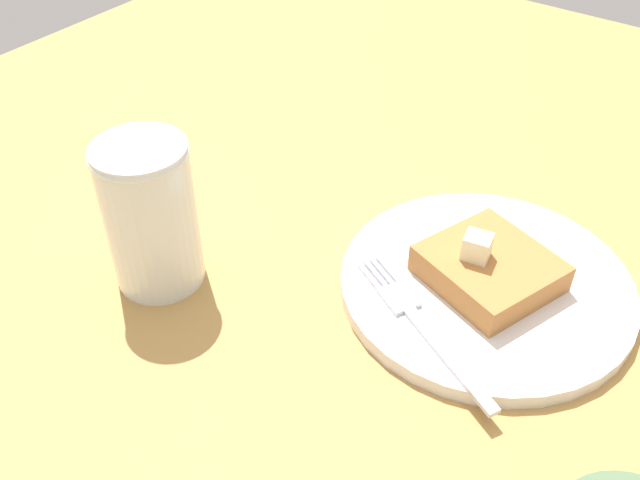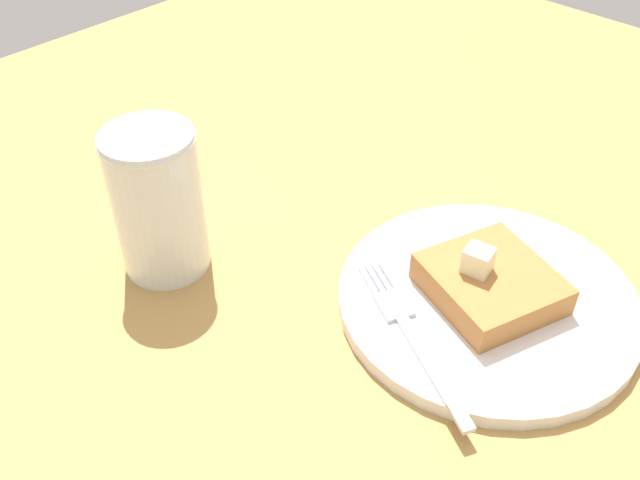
# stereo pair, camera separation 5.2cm
# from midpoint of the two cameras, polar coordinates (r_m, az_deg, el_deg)

# --- Properties ---
(table_surface) EXTENTS (1.12, 1.12, 0.03)m
(table_surface) POSITION_cam_midpoint_polar(r_m,az_deg,el_deg) (0.60, 8.16, -2.08)
(table_surface) COLOR #B08546
(table_surface) RESTS_ON ground
(plate) EXTENTS (0.22, 0.22, 0.01)m
(plate) POSITION_cam_midpoint_polar(r_m,az_deg,el_deg) (0.55, 15.69, -4.97)
(plate) COLOR silver
(plate) RESTS_ON table_surface
(toast_slice_center) EXTENTS (0.11, 0.11, 0.02)m
(toast_slice_center) POSITION_cam_midpoint_polar(r_m,az_deg,el_deg) (0.54, 15.99, -3.71)
(toast_slice_center) COLOR #B17038
(toast_slice_center) RESTS_ON plate
(butter_pat_primary) EXTENTS (0.02, 0.02, 0.02)m
(butter_pat_primary) POSITION_cam_midpoint_polar(r_m,az_deg,el_deg) (0.52, 15.33, -1.70)
(butter_pat_primary) COLOR #F2F0CA
(butter_pat_primary) RESTS_ON toast_slice_center
(fork) EXTENTS (0.09, 0.15, 0.00)m
(fork) POSITION_cam_midpoint_polar(r_m,az_deg,el_deg) (0.51, 9.98, -7.08)
(fork) COLOR silver
(fork) RESTS_ON plate
(syrup_jar) EXTENTS (0.07, 0.07, 0.12)m
(syrup_jar) POSITION_cam_midpoint_polar(r_m,az_deg,el_deg) (0.54, -10.14, 2.56)
(syrup_jar) COLOR #371605
(syrup_jar) RESTS_ON table_surface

